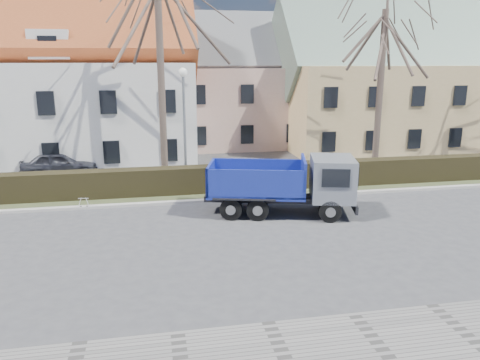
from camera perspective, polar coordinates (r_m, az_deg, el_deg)
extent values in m
plane|color=#424244|center=(17.38, -1.44, -6.98)|extent=(120.00, 120.00, 0.00)
cube|color=#B1ACA5|center=(21.67, -3.43, -2.48)|extent=(80.00, 0.30, 0.12)
cube|color=#3A4326|center=(23.20, -3.95, -1.38)|extent=(80.00, 3.00, 0.10)
cube|color=black|center=(22.85, -3.91, -0.06)|extent=(60.00, 0.90, 1.30)
imported|color=#303139|center=(28.19, -21.13, 1.87)|extent=(4.19, 1.82, 1.41)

